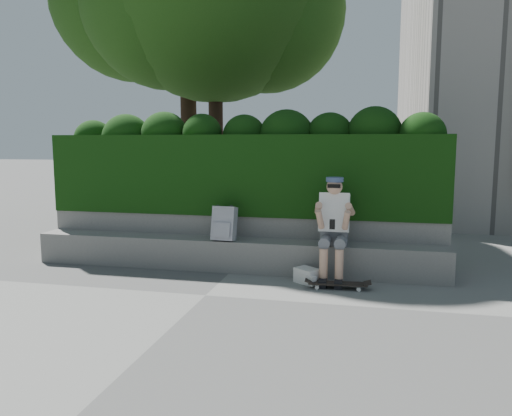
% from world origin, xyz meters
% --- Properties ---
extents(ground, '(80.00, 80.00, 0.00)m').
position_xyz_m(ground, '(0.00, 0.00, 0.00)').
color(ground, slate).
rests_on(ground, ground).
extents(bench_ledge, '(6.00, 0.45, 0.45)m').
position_xyz_m(bench_ledge, '(0.00, 1.25, 0.23)').
color(bench_ledge, gray).
rests_on(bench_ledge, ground).
extents(planter_wall, '(6.00, 0.50, 0.75)m').
position_xyz_m(planter_wall, '(0.00, 1.73, 0.38)').
color(planter_wall, gray).
rests_on(planter_wall, ground).
extents(hedge, '(6.00, 1.00, 1.20)m').
position_xyz_m(hedge, '(0.00, 1.95, 1.35)').
color(hedge, black).
rests_on(hedge, planter_wall).
extents(person, '(0.40, 0.76, 1.38)m').
position_xyz_m(person, '(1.45, 1.07, 0.75)').
color(person, slate).
rests_on(person, ground).
extents(skateboard, '(0.75, 0.23, 0.08)m').
position_xyz_m(skateboard, '(1.54, 0.63, 0.06)').
color(skateboard, black).
rests_on(skateboard, ground).
extents(backpack_plaid, '(0.34, 0.20, 0.48)m').
position_xyz_m(backpack_plaid, '(-0.10, 1.15, 0.69)').
color(backpack_plaid, silver).
rests_on(backpack_plaid, bench_ledge).
extents(backpack_ground, '(0.37, 0.36, 0.20)m').
position_xyz_m(backpack_ground, '(1.13, 0.81, 0.10)').
color(backpack_ground, silver).
rests_on(backpack_ground, ground).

